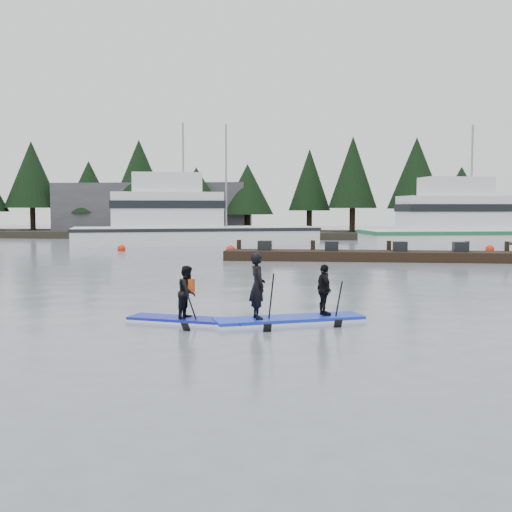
# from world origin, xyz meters

# --- Properties ---
(ground) EXTENTS (160.00, 160.00, 0.00)m
(ground) POSITION_xyz_m (0.00, 0.00, 0.00)
(ground) COLOR slate
(ground) RESTS_ON ground
(far_shore) EXTENTS (70.00, 8.00, 0.60)m
(far_shore) POSITION_xyz_m (0.00, 42.00, 0.30)
(far_shore) COLOR #2D281E
(far_shore) RESTS_ON ground
(treeline) EXTENTS (60.00, 4.00, 8.00)m
(treeline) POSITION_xyz_m (0.00, 42.00, 0.00)
(treeline) COLOR black
(treeline) RESTS_ON ground
(waterfront_building) EXTENTS (18.00, 6.00, 5.00)m
(waterfront_building) POSITION_xyz_m (-14.00, 44.00, 2.50)
(waterfront_building) COLOR #4C4C51
(waterfront_building) RESTS_ON ground
(fishing_boat_large) EXTENTS (18.36, 10.15, 9.99)m
(fishing_boat_large) POSITION_xyz_m (-7.82, 30.83, 0.76)
(fishing_boat_large) COLOR white
(fishing_boat_large) RESTS_ON ground
(fishing_boat_medium) EXTENTS (16.46, 7.90, 9.25)m
(fishing_boat_medium) POSITION_xyz_m (12.31, 28.78, 0.67)
(fishing_boat_medium) COLOR white
(fishing_boat_medium) RESTS_ON ground
(floating_dock) EXTENTS (15.14, 2.12, 0.50)m
(floating_dock) POSITION_xyz_m (4.65, 17.77, 0.25)
(floating_dock) COLOR black
(floating_dock) RESTS_ON ground
(buoy_b) EXTENTS (0.59, 0.59, 0.59)m
(buoy_b) POSITION_xyz_m (-3.40, 22.60, 0.00)
(buoy_b) COLOR red
(buoy_b) RESTS_ON ground
(buoy_c) EXTENTS (0.54, 0.54, 0.54)m
(buoy_c) POSITION_xyz_m (12.51, 25.46, 0.00)
(buoy_c) COLOR red
(buoy_c) RESTS_ON ground
(buoy_a) EXTENTS (0.52, 0.52, 0.52)m
(buoy_a) POSITION_xyz_m (-10.51, 23.47, 0.00)
(buoy_a) COLOR red
(buoy_a) RESTS_ON ground
(paddleboard_solo) EXTENTS (3.03, 1.33, 1.84)m
(paddleboard_solo) POSITION_xyz_m (-0.90, -0.75, 0.49)
(paddleboard_solo) COLOR #1219AD
(paddleboard_solo) RESTS_ON ground
(paddleboard_duo) EXTENTS (3.70, 2.20, 2.16)m
(paddleboard_duo) POSITION_xyz_m (1.51, -0.47, 0.54)
(paddleboard_duo) COLOR #152ECC
(paddleboard_duo) RESTS_ON ground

